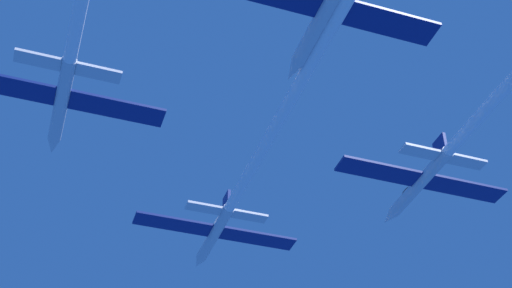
% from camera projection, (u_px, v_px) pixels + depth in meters
% --- Properties ---
extents(jet_lead, '(20.50, 60.55, 3.40)m').
position_uv_depth(jet_lead, '(257.00, 159.00, 80.70)').
color(jet_lead, silver).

